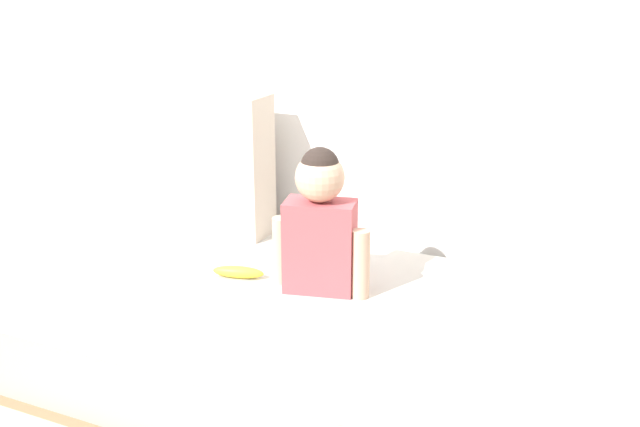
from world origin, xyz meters
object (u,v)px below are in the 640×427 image
at_px(couch, 320,346).
at_px(banana, 238,272).
at_px(toddler, 319,222).
at_px(throw_pillow_right, 562,213).
at_px(throw_pillow_left, 198,160).

bearing_deg(couch, banana, -173.28).
bearing_deg(toddler, couch, 96.10).
bearing_deg(couch, toddler, -83.90).
bearing_deg(throw_pillow_right, banana, -158.61).
distance_m(throw_pillow_right, banana, 1.03).
distance_m(toddler, banana, 0.35).
height_order(couch, throw_pillow_left, throw_pillow_left).
height_order(throw_pillow_left, throw_pillow_right, throw_pillow_left).
xyz_separation_m(throw_pillow_left, toddler, (0.66, -0.34, -0.04)).
relative_size(throw_pillow_left, banana, 3.35).
height_order(throw_pillow_right, banana, throw_pillow_right).
relative_size(couch, throw_pillow_left, 4.22).
xyz_separation_m(throw_pillow_right, toddler, (-0.66, -0.34, -0.02)).
xyz_separation_m(couch, throw_pillow_left, (-0.66, 0.33, 0.46)).
relative_size(throw_pillow_right, toddler, 1.20).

